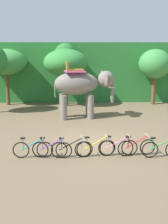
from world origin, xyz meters
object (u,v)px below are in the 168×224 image
at_px(tree_far_left, 6,62).
at_px(tree_far_right, 155,64).
at_px(bike_yellow, 96,148).
at_px(bike_green, 162,149).
at_px(bike_teal, 33,149).
at_px(bike_black, 71,149).
at_px(tree_center_right, 65,59).
at_px(tree_left, 66,63).
at_px(elephant, 81,85).
at_px(bike_red, 137,147).
at_px(bike_purple, 52,149).
at_px(bike_pink, 118,147).

xyz_separation_m(tree_far_left, tree_far_right, (12.25, -0.02, -0.19)).
xyz_separation_m(bike_yellow, bike_green, (2.77, -0.20, 0.00)).
bearing_deg(bike_teal, bike_black, -0.49).
height_order(tree_far_left, tree_far_right, tree_far_left).
height_order(tree_center_right, bike_green, tree_center_right).
relative_size(tree_left, elephant, 1.09).
bearing_deg(bike_green, bike_yellow, 175.85).
bearing_deg(tree_far_right, elephant, -142.36).
bearing_deg(elephant, tree_far_right, 37.64).
distance_m(tree_center_right, bike_yellow, 12.64).
relative_size(bike_red, bike_green, 0.99).
bearing_deg(tree_far_right, tree_left, -176.04).
relative_size(tree_center_right, bike_yellow, 3.00).
relative_size(tree_far_right, bike_red, 2.71).
bearing_deg(bike_purple, bike_pink, 3.68).
height_order(tree_left, bike_black, tree_left).
bearing_deg(bike_pink, elephant, 102.02).
bearing_deg(tree_center_right, bike_green, -69.51).
distance_m(elephant, bike_green, 8.13).
bearing_deg(tree_far_right, bike_yellow, -115.52).
height_order(tree_far_right, bike_red, tree_far_right).
bearing_deg(bike_red, bike_green, -15.11).
bearing_deg(tree_far_left, elephant, -37.87).
bearing_deg(bike_green, bike_red, 164.89).
relative_size(elephant, bike_teal, 2.47).
xyz_separation_m(elephant, bike_red, (2.29, -6.92, -1.82)).
distance_m(elephant, bike_red, 7.52).
distance_m(tree_left, bike_green, 12.67).
bearing_deg(bike_green, bike_pink, 172.06).
xyz_separation_m(tree_far_left, bike_teal, (3.97, -11.85, -3.16)).
height_order(tree_left, bike_teal, tree_left).
bearing_deg(elephant, bike_yellow, -85.62).
bearing_deg(bike_yellow, bike_pink, 3.25).
bearing_deg(tree_left, bike_black, -86.50).
xyz_separation_m(bike_yellow, bike_red, (1.76, 0.07, 0.00)).
bearing_deg(bike_purple, bike_yellow, 3.90).
distance_m(tree_far_left, bike_yellow, 13.87).
bearing_deg(tree_center_right, bike_red, -73.43).
relative_size(tree_far_right, elephant, 1.09).
bearing_deg(bike_red, tree_far_left, 125.74).
height_order(elephant, bike_red, elephant).
bearing_deg(elephant, tree_center_right, 104.14).
distance_m(tree_far_left, bike_teal, 12.89).
distance_m(tree_far_right, elephant, 7.83).
xyz_separation_m(bike_teal, bike_black, (1.61, -0.01, 0.00)).
bearing_deg(bike_black, bike_purple, -179.12).
bearing_deg(bike_green, bike_purple, 179.09).
bearing_deg(bike_pink, tree_far_left, 122.99).
relative_size(tree_left, bike_pink, 2.69).
bearing_deg(bike_black, tree_far_right, 60.63).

